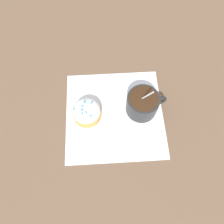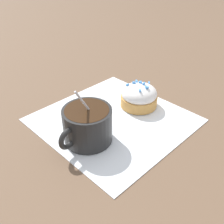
# 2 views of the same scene
# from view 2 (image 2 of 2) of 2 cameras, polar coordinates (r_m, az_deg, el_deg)

# --- Properties ---
(ground_plane) EXTENTS (3.00, 3.00, 0.00)m
(ground_plane) POSITION_cam_2_polar(r_m,az_deg,el_deg) (0.55, 0.34, -1.79)
(ground_plane) COLOR brown
(paper_napkin) EXTENTS (0.29, 0.30, 0.00)m
(paper_napkin) POSITION_cam_2_polar(r_m,az_deg,el_deg) (0.54, 0.34, -1.66)
(paper_napkin) COLOR white
(paper_napkin) RESTS_ON ground_plane
(coffee_cup) EXTENTS (0.11, 0.09, 0.11)m
(coffee_cup) POSITION_cam_2_polar(r_m,az_deg,el_deg) (0.47, -5.44, -2.56)
(coffee_cup) COLOR black
(coffee_cup) RESTS_ON paper_napkin
(frosted_pastry) EXTENTS (0.08, 0.08, 0.05)m
(frosted_pastry) POSITION_cam_2_polar(r_m,az_deg,el_deg) (0.58, 5.91, 3.47)
(frosted_pastry) COLOR #D19347
(frosted_pastry) RESTS_ON paper_napkin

